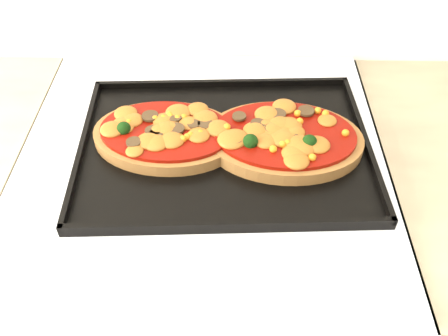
# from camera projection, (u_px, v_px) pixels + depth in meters

# --- Properties ---
(stove) EXTENTS (0.60, 0.60, 0.91)m
(stove) POSITION_uv_depth(u_px,v_px,m) (208.00, 302.00, 1.12)
(stove) COLOR white
(stove) RESTS_ON floor
(baking_tray) EXTENTS (0.48, 0.36, 0.02)m
(baking_tray) POSITION_uv_depth(u_px,v_px,m) (225.00, 145.00, 0.80)
(baking_tray) COLOR black
(baking_tray) RESTS_ON stove
(pizza_left) EXTENTS (0.25, 0.18, 0.03)m
(pizza_left) POSITION_uv_depth(u_px,v_px,m) (166.00, 133.00, 0.80)
(pizza_left) COLOR brown
(pizza_left) RESTS_ON baking_tray
(pizza_right) EXTENTS (0.26, 0.20, 0.04)m
(pizza_right) POSITION_uv_depth(u_px,v_px,m) (284.00, 137.00, 0.79)
(pizza_right) COLOR brown
(pizza_right) RESTS_ON baking_tray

